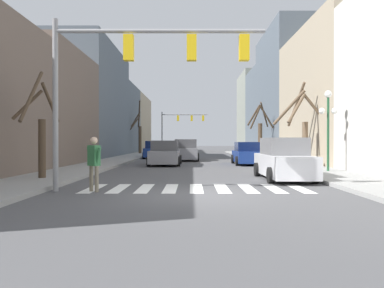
{
  "coord_description": "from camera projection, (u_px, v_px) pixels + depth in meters",
  "views": [
    {
      "loc": [
        -0.15,
        -11.37,
        1.65
      ],
      "look_at": [
        -0.31,
        24.33,
        1.39
      ],
      "focal_mm": 35.0,
      "sensor_mm": 36.0,
      "label": 1
    }
  ],
  "objects": [
    {
      "name": "car_at_intersection",
      "position": [
        249.0,
        154.0,
        26.42
      ],
      "size": [
        1.99,
        4.41,
        1.6
      ],
      "rotation": [
        0.0,
        0.0,
        1.57
      ],
      "color": "navy",
      "rests_on": "ground_plane"
    },
    {
      "name": "car_driving_toward_lane",
      "position": [
        167.0,
        154.0,
        25.87
      ],
      "size": [
        2.18,
        4.75,
        1.7
      ],
      "rotation": [
        0.0,
        0.0,
        -1.57
      ],
      "color": "gray",
      "rests_on": "ground_plane"
    },
    {
      "name": "crosswalk_stripes",
      "position": [
        198.0,
        188.0,
        13.04
      ],
      "size": [
        7.65,
        2.6,
        0.01
      ],
      "color": "white",
      "rests_on": "ground_plane"
    },
    {
      "name": "ground_plane",
      "position": [
        199.0,
        195.0,
        11.38
      ],
      "size": [
        240.0,
        240.0,
        0.0
      ],
      "primitive_type": "plane",
      "color": "#4C4C4F"
    },
    {
      "name": "pedestrian_on_left_sidewalk",
      "position": [
        96.0,
        159.0,
        12.22
      ],
      "size": [
        0.63,
        0.59,
        1.79
      ],
      "rotation": [
        0.0,
        0.0,
        2.4
      ],
      "color": "#7A705B",
      "rests_on": "ground_plane"
    },
    {
      "name": "building_row_left",
      "position": [
        92.0,
        113.0,
        39.03
      ],
      "size": [
        6.0,
        64.4,
        11.11
      ],
      "color": "#66564C",
      "rests_on": "ground_plane"
    },
    {
      "name": "pedestrian_near_right_corner",
      "position": [
        304.0,
        151.0,
        21.85
      ],
      "size": [
        0.67,
        0.22,
        1.56
      ],
      "rotation": [
        0.0,
        0.0,
        0.06
      ],
      "color": "#4C4C51",
      "rests_on": "sidewalk_right"
    },
    {
      "name": "street_lamp_right_corner",
      "position": [
        330.0,
        114.0,
        18.8
      ],
      "size": [
        0.95,
        0.36,
        4.06
      ],
      "color": "#1E4C2D",
      "rests_on": "sidewalk_right"
    },
    {
      "name": "street_tree_right_mid",
      "position": [
        304.0,
        125.0,
        23.42
      ],
      "size": [
        3.47,
        2.8,
        5.23
      ],
      "color": "brown",
      "rests_on": "sidewalk_right"
    },
    {
      "name": "traffic_signal_near",
      "position": [
        138.0,
        63.0,
        12.27
      ],
      "size": [
        6.98,
        0.28,
        5.67
      ],
      "color": "gray",
      "rests_on": "ground_plane"
    },
    {
      "name": "traffic_signal_far",
      "position": [
        181.0,
        122.0,
        55.96
      ],
      "size": [
        6.93,
        0.28,
        6.04
      ],
      "color": "gray",
      "rests_on": "ground_plane"
    },
    {
      "name": "car_driving_away_lane",
      "position": [
        157.0,
        150.0,
        36.4
      ],
      "size": [
        2.14,
        4.69,
        1.67
      ],
      "rotation": [
        0.0,
        0.0,
        1.57
      ],
      "color": "navy",
      "rests_on": "ground_plane"
    },
    {
      "name": "street_tree_left_near",
      "position": [
        42.0,
        132.0,
        15.31
      ],
      "size": [
        1.41,
        3.13,
        4.36
      ],
      "color": "#473828",
      "rests_on": "sidewalk_left"
    },
    {
      "name": "street_tree_right_far",
      "position": [
        141.0,
        133.0,
        46.75
      ],
      "size": [
        1.56,
        2.51,
        6.62
      ],
      "color": "#473828",
      "rests_on": "sidewalk_left"
    },
    {
      "name": "street_tree_left_far",
      "position": [
        262.0,
        132.0,
        35.68
      ],
      "size": [
        2.52,
        1.77,
        5.27
      ],
      "color": "#473828",
      "rests_on": "sidewalk_right"
    },
    {
      "name": "car_parked_right_near",
      "position": [
        187.0,
        151.0,
        31.79
      ],
      "size": [
        2.21,
        4.59,
        1.81
      ],
      "rotation": [
        0.0,
        0.0,
        -1.57
      ],
      "color": "gray",
      "rests_on": "ground_plane"
    },
    {
      "name": "car_parked_left_mid",
      "position": [
        285.0,
        160.0,
        16.07
      ],
      "size": [
        1.96,
        4.88,
        1.8
      ],
      "rotation": [
        0.0,
        0.0,
        1.57
      ],
      "color": "silver",
      "rests_on": "ground_plane"
    },
    {
      "name": "building_row_right",
      "position": [
        302.0,
        101.0,
        37.78
      ],
      "size": [
        6.0,
        60.83,
        13.5
      ],
      "color": "beige",
      "rests_on": "ground_plane"
    }
  ]
}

